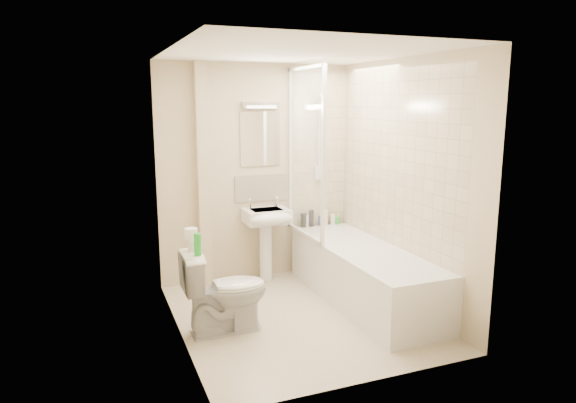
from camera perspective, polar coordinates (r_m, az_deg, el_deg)
name	(u,v)px	position (r m, az deg, el deg)	size (l,w,h in m)	color
floor	(299,316)	(4.95, 1.23, -12.61)	(2.50, 2.50, 0.00)	beige
wall_back	(256,173)	(5.76, -3.53, 3.17)	(2.20, 0.02, 2.40)	beige
wall_left	(176,199)	(4.30, -12.34, 0.28)	(0.02, 2.50, 2.40)	beige
wall_right	(404,184)	(5.12, 12.72, 1.95)	(0.02, 2.50, 2.40)	beige
ceiling	(300,52)	(4.56, 1.36, 16.26)	(2.20, 2.50, 0.02)	white
tile_back	(318,151)	(6.00, 3.35, 5.64)	(0.70, 0.01, 1.75)	beige
tile_right	(397,159)	(5.18, 12.00, 4.59)	(0.01, 2.10, 1.75)	beige
pipe_boxing	(203,177)	(5.55, -9.44, 2.74)	(0.12, 0.12, 2.40)	beige
splashback	(261,188)	(5.79, -3.05, 1.52)	(0.60, 0.01, 0.30)	beige
mirror	(260,139)	(5.73, -3.10, 6.95)	(0.46, 0.01, 0.60)	white
strip_light	(261,105)	(5.69, -3.06, 10.66)	(0.42, 0.07, 0.07)	silver
bathtub	(364,274)	(5.25, 8.39, -7.92)	(0.70, 2.10, 0.55)	white
shower_screen	(305,153)	(5.45, 1.94, 5.39)	(0.04, 0.92, 1.80)	white
shower_fixture	(320,141)	(5.95, 3.53, 6.76)	(0.10, 0.16, 0.99)	white
pedestal_sink	(268,224)	(5.66, -2.28, -2.56)	(0.48, 0.46, 0.94)	white
bottle_black_a	(304,220)	(5.97, 1.73, -2.10)	(0.07, 0.07, 0.16)	black
bottle_white_a	(306,221)	(5.99, 2.05, -2.19)	(0.05, 0.05, 0.14)	silver
bottle_black_b	(311,218)	(6.00, 2.61, -1.86)	(0.06, 0.06, 0.19)	black
bottle_blue	(320,221)	(6.06, 3.62, -2.14)	(0.06, 0.06, 0.12)	navy
bottle_cream	(325,218)	(6.08, 4.18, -1.81)	(0.06, 0.06, 0.18)	beige
bottle_white_b	(333,219)	(6.13, 5.00, -1.98)	(0.06, 0.06, 0.12)	white
bottle_green	(337,220)	(6.16, 5.44, -2.09)	(0.06, 0.06, 0.09)	green
toilet	(225,291)	(4.55, -7.01, -9.80)	(0.73, 0.42, 0.74)	white
toilet_roll_lower	(194,245)	(4.43, -10.37, -4.78)	(0.11, 0.11, 0.10)	white
toilet_roll_upper	(191,234)	(4.42, -10.72, -3.54)	(0.11, 0.11, 0.09)	white
green_bottle	(198,244)	(4.27, -10.02, -4.71)	(0.06, 0.06, 0.19)	green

